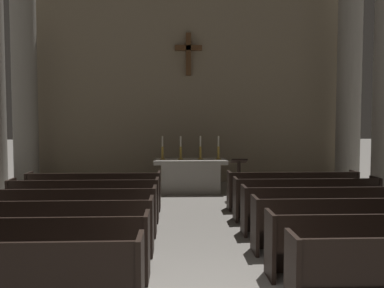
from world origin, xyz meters
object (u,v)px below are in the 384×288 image
Objects in this scene: pew_right_row_3 at (348,224)px; lectern at (239,180)px; column_left_fourth at (24,72)px; pew_left_row_4 at (72,212)px; pew_left_row_5 at (85,200)px; pew_right_row_4 at (324,210)px; candlestick_inner_left at (181,152)px; column_right_fourth at (349,73)px; altar at (191,175)px; candlestick_outer_right at (218,152)px; pew_right_row_2 at (380,244)px; candlestick_inner_right at (200,152)px; pew_right_row_5 at (306,199)px; pew_left_row_3 at (55,227)px; pew_left_row_6 at (94,192)px; pew_left_row_2 at (32,248)px; pew_right_row_6 at (292,190)px; candlestick_outer_left at (162,152)px.

pew_right_row_3 is 4.66m from lectern.
lectern is at bearing -18.11° from column_left_fourth.
pew_left_row_4 and pew_left_row_5 have the same top height.
pew_right_row_4 is 3.61m from lectern.
candlestick_inner_left reaches higher than pew_left_row_5.
column_right_fourth is 6.62× the size of lectern.
column_right_fourth is 3.47× the size of altar.
pew_right_row_3 is 4.51× the size of candlestick_outer_right.
pew_right_row_2 is 7.18m from candlestick_inner_right.
column_left_fourth is at bearing 149.78° from pew_right_row_5.
candlestick_outer_right is at bearing 60.18° from pew_left_row_3.
pew_left_row_5 and pew_left_row_6 have the same top height.
pew_left_row_5 is 4.39m from lectern.
candlestick_inner_right is at bearing 41.79° from pew_left_row_6.
pew_left_row_3 and pew_right_row_4 have the same top height.
pew_left_row_2 and pew_left_row_5 have the same top height.
pew_left_row_3 is at bearing -90.00° from pew_left_row_5.
lectern is at bearing 108.37° from pew_right_row_4.
candlestick_outer_right is at bearing 114.08° from pew_right_row_5.
pew_right_row_5 is at bearing -64.00° from lectern.
pew_left_row_3 is at bearing -129.45° from lectern.
pew_right_row_4 is at bearing -116.84° from column_right_fourth.
pew_right_row_3 and pew_right_row_4 have the same top height.
pew_left_row_6 and pew_right_row_6 have the same top height.
candlestick_inner_right reaches higher than pew_left_row_2.
candlestick_outer_right is (3.28, 3.53, 0.76)m from pew_left_row_5.
column_right_fourth reaches higher than pew_left_row_2.
pew_right_row_5 is at bearing 24.24° from pew_left_row_3.
pew_left_row_5 is at bearing 180.00° from pew_right_row_5.
candlestick_inner_left is 1.00× the size of candlestick_outer_right.
pew_left_row_6 is 0.42× the size of column_right_fourth.
candlestick_outer_left is (-0.85, 0.00, 0.70)m from altar.
column_right_fourth is (2.82, 3.38, 3.25)m from pew_right_row_6.
lectern is at bearing 42.65° from pew_left_row_4.
pew_left_row_5 is 1.00× the size of pew_right_row_3.
pew_left_row_5 is 1.09m from pew_left_row_6.
candlestick_inner_right is at bearing 107.35° from pew_right_row_2.
candlestick_outer_right is (-1.58, 3.53, 0.76)m from pew_right_row_5.
pew_left_row_4 and pew_right_row_5 have the same top height.
column_left_fourth reaches higher than pew_left_row_2.
pew_left_row_3 is 1.00× the size of pew_right_row_2.
column_left_fourth is at bearing 122.20° from pew_left_row_5.
candlestick_outer_right is (-1.58, 5.72, 0.76)m from pew_right_row_3.
pew_left_row_6 is 4.51× the size of candlestick_outer_left.
pew_right_row_5 is 0.42× the size of column_left_fourth.
pew_right_row_5 is (4.86, 0.00, 0.00)m from pew_left_row_5.
column_left_fourth is (-7.67, 7.75, 3.25)m from pew_right_row_2.
candlestick_outer_right is (-1.58, 6.81, 0.76)m from pew_right_row_2.
lectern is (0.99, -1.20, -0.69)m from candlestick_inner_right.
pew_right_row_4 and pew_right_row_5 have the same top height.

